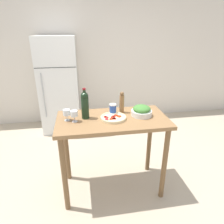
{
  "coord_description": "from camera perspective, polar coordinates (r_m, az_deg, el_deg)",
  "views": [
    {
      "loc": [
        -0.32,
        -1.93,
        1.82
      ],
      "look_at": [
        0.0,
        0.03,
        1.0
      ],
      "focal_mm": 32.0,
      "sensor_mm": 36.0,
      "label": 1
    }
  ],
  "objects": [
    {
      "name": "wall_back",
      "position": [
        4.14,
        -5.01,
        15.24
      ],
      "size": [
        6.4,
        0.06,
        2.6
      ],
      "color": "silver",
      "rests_on": "ground_plane"
    },
    {
      "name": "homemade_pizza",
      "position": [
        2.13,
        0.38,
        -1.57
      ],
      "size": [
        0.27,
        0.27,
        0.03
      ],
      "color": "beige",
      "rests_on": "prep_counter"
    },
    {
      "name": "refrigerator",
      "position": [
        3.85,
        -14.84,
        7.42
      ],
      "size": [
        0.68,
        0.69,
        1.73
      ],
      "color": "white",
      "rests_on": "ground_plane"
    },
    {
      "name": "wine_bottle",
      "position": [
        2.11,
        -7.75,
        2.13
      ],
      "size": [
        0.08,
        0.08,
        0.33
      ],
      "color": "black",
      "rests_on": "prep_counter"
    },
    {
      "name": "ground_plane",
      "position": [
        2.67,
        0.11,
        -20.42
      ],
      "size": [
        14.0,
        14.0,
        0.0
      ],
      "primitive_type": "plane",
      "color": "#BCAD93"
    },
    {
      "name": "prep_counter",
      "position": [
        2.21,
        0.13,
        -5.34
      ],
      "size": [
        1.19,
        0.62,
        0.94
      ],
      "color": "olive",
      "rests_on": "ground_plane"
    },
    {
      "name": "wine_glass_near",
      "position": [
        2.07,
        -10.75,
        -0.6
      ],
      "size": [
        0.07,
        0.07,
        0.12
      ],
      "color": "silver",
      "rests_on": "prep_counter"
    },
    {
      "name": "salt_canister",
      "position": [
        2.23,
        0.24,
        0.86
      ],
      "size": [
        0.08,
        0.08,
        0.12
      ],
      "color": "#284CA3",
      "rests_on": "prep_counter"
    },
    {
      "name": "pepper_mill",
      "position": [
        2.26,
        2.81,
        2.7
      ],
      "size": [
        0.05,
        0.05,
        0.25
      ],
      "color": "olive",
      "rests_on": "prep_counter"
    },
    {
      "name": "wine_glass_far",
      "position": [
        2.11,
        -12.85,
        -0.23
      ],
      "size": [
        0.07,
        0.07,
        0.12
      ],
      "color": "silver",
      "rests_on": "prep_counter"
    },
    {
      "name": "salad_bowl",
      "position": [
        2.22,
        8.44,
        0.32
      ],
      "size": [
        0.23,
        0.23,
        0.12
      ],
      "color": "white",
      "rests_on": "prep_counter"
    }
  ]
}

